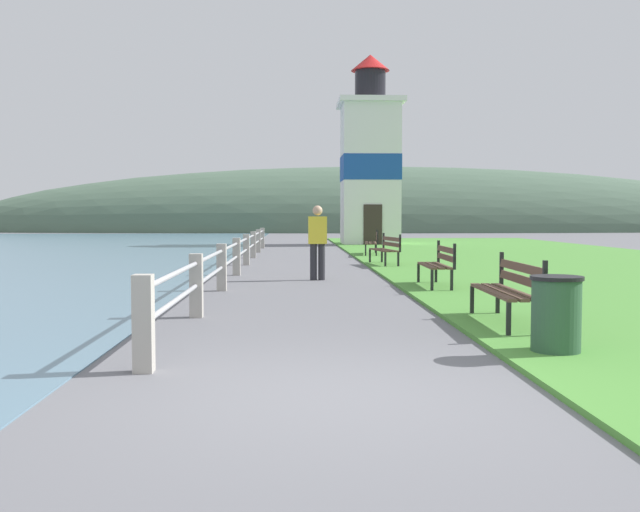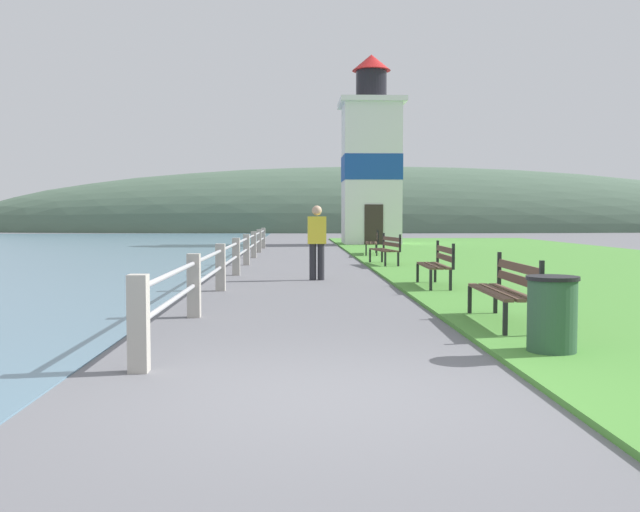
{
  "view_description": "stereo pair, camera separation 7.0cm",
  "coord_description": "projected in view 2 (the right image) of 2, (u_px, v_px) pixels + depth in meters",
  "views": [
    {
      "loc": [
        -0.3,
        -5.63,
        1.46
      ],
      "look_at": [
        0.45,
        14.79,
        0.3
      ],
      "focal_mm": 40.0,
      "sensor_mm": 36.0,
      "label": 1
    },
    {
      "loc": [
        -0.23,
        -5.63,
        1.46
      ],
      "look_at": [
        0.45,
        14.79,
        0.3
      ],
      "focal_mm": 40.0,
      "sensor_mm": 36.0,
      "label": 2
    }
  ],
  "objects": [
    {
      "name": "ground_plane",
      "position": [
        325.0,
        398.0,
        5.71
      ],
      "size": [
        160.0,
        160.0,
        0.0
      ],
      "primitive_type": "plane",
      "color": "slate"
    },
    {
      "name": "grass_verge",
      "position": [
        564.0,
        263.0,
        21.34
      ],
      "size": [
        12.0,
        46.22,
        0.06
      ],
      "color": "#4C8E38",
      "rests_on": "ground_plane"
    },
    {
      "name": "seawall_railing",
      "position": [
        242.0,
        250.0,
        19.19
      ],
      "size": [
        0.18,
        25.37,
        0.92
      ],
      "color": "#A8A399",
      "rests_on": "ground_plane"
    },
    {
      "name": "park_bench_near",
      "position": [
        507.0,
        287.0,
        9.25
      ],
      "size": [
        0.52,
        1.97,
        0.94
      ],
      "rotation": [
        0.0,
        0.0,
        3.12
      ],
      "color": "brown",
      "rests_on": "ground_plane"
    },
    {
      "name": "park_bench_midway",
      "position": [
        438.0,
        262.0,
        14.14
      ],
      "size": [
        0.51,
        1.72,
        0.94
      ],
      "rotation": [
        0.0,
        0.0,
        3.12
      ],
      "color": "brown",
      "rests_on": "ground_plane"
    },
    {
      "name": "park_bench_far",
      "position": [
        387.0,
        248.0,
        20.52
      ],
      "size": [
        0.72,
        1.84,
        0.94
      ],
      "rotation": [
        0.0,
        0.0,
        3.28
      ],
      "color": "brown",
      "rests_on": "ground_plane"
    },
    {
      "name": "park_bench_by_lighthouse",
      "position": [
        374.0,
        241.0,
        25.78
      ],
      "size": [
        0.67,
        2.03,
        0.94
      ],
      "rotation": [
        0.0,
        0.0,
        3.04
      ],
      "color": "brown",
      "rests_on": "ground_plane"
    },
    {
      "name": "lighthouse",
      "position": [
        371.0,
        163.0,
        35.61
      ],
      "size": [
        3.2,
        3.2,
        9.45
      ],
      "color": "white",
      "rests_on": "ground_plane"
    },
    {
      "name": "person_strolling",
      "position": [
        317.0,
        240.0,
        16.1
      ],
      "size": [
        0.42,
        0.24,
        1.69
      ],
      "rotation": [
        0.0,
        0.0,
        1.6
      ],
      "color": "#28282D",
      "rests_on": "ground_plane"
    },
    {
      "name": "trash_bin",
      "position": [
        552.0,
        316.0,
        7.34
      ],
      "size": [
        0.54,
        0.54,
        0.84
      ],
      "color": "#2D5138",
      "rests_on": "ground_plane"
    },
    {
      "name": "distant_hillside",
      "position": [
        384.0,
        231.0,
        66.66
      ],
      "size": [
        80.0,
        16.0,
        12.0
      ],
      "color": "#4C6651",
      "rests_on": "ground_plane"
    }
  ]
}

